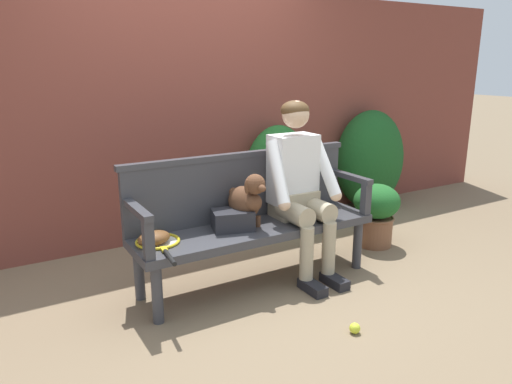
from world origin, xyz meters
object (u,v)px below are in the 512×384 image
Objects in this scene: person_seated at (299,183)px; baseball_glove at (154,238)px; potted_plant at (376,211)px; sports_bag at (233,220)px; tennis_ball at (355,328)px; garden_bench at (256,233)px; dog_on_bench at (247,199)px; tennis_racket at (159,243)px.

baseball_glove is at bearing 178.82° from person_seated.
potted_plant is at bearing -12.90° from baseball_glove.
sports_bag is 0.50× the size of potted_plant.
sports_bag is (0.57, 0.00, 0.03)m from baseball_glove.
sports_bag reaches higher than tennis_ball.
person_seated is (0.36, -0.01, 0.33)m from garden_bench.
person_seated is 3.25× the size of dog_on_bench.
dog_on_bench is 1.83× the size of baseball_glove.
sports_bag is (-0.18, 0.01, 0.13)m from garden_bench.
baseball_glove is 1.37m from tennis_ball.
tennis_racket is 0.05m from baseball_glove.
garden_bench is 0.22m from sports_bag.
tennis_racket is 1.03× the size of potted_plant.
person_seated reaches higher than sports_bag.
dog_on_bench is 6.11× the size of tennis_ball.
person_seated is 0.58m from sports_bag.
tennis_racket is 2.02m from potted_plant.
potted_plant is (1.29, 0.11, -0.07)m from garden_bench.
dog_on_bench is (-0.43, 0.03, -0.07)m from person_seated.
garden_bench reaches higher than tennis_ball.
garden_bench is at bearing 178.42° from person_seated.
tennis_ball is (0.22, -0.93, -0.61)m from dog_on_bench.
potted_plant is at bearing 3.58° from sports_bag.
person_seated is at bearing -2.50° from sports_bag.
garden_bench is 1.29m from potted_plant.
tennis_racket is 0.55m from sports_bag.
dog_on_bench is at bearing 161.94° from garden_bench.
tennis_ball is at bearing -138.24° from potted_plant.
garden_bench is at bearing -4.36° from sports_bag.
tennis_racket is at bearing 179.36° from garden_bench.
garden_bench is at bearing -18.06° from dog_on_bench.
tennis_racket is 2.61× the size of baseball_glove.
baseball_glove is at bearing -179.38° from dog_on_bench.
baseball_glove reaches higher than tennis_racket.
potted_plant reaches higher than baseball_glove.
baseball_glove reaches higher than tennis_ball.
potted_plant is (1.47, 0.09, -0.20)m from sports_bag.
baseball_glove is (-0.69, -0.01, -0.15)m from dog_on_bench.
potted_plant is (1.35, 0.09, -0.33)m from dog_on_bench.
person_seated is at bearing 76.95° from tennis_ball.
dog_on_bench is 1.39m from potted_plant.
sports_bag is at bearing 177.50° from person_seated.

